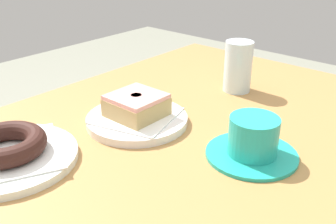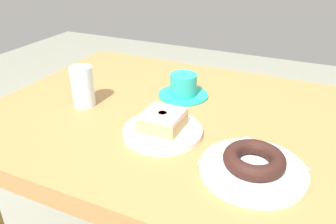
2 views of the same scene
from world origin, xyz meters
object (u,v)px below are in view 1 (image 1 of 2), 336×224
Objects in this scene: donut_glazed_square at (137,105)px; plate_glazed_square at (137,120)px; plate_chocolate_ring at (9,158)px; donut_chocolate_ring at (6,144)px; coffee_cup at (253,140)px; water_glass at (238,66)px.

plate_glazed_square is at bearing -90.00° from donut_glazed_square.
donut_chocolate_ring is (0.00, 0.00, 0.03)m from plate_chocolate_ring.
plate_chocolate_ring is 1.44× the size of coffee_cup.
donut_chocolate_ring is at bearing 0.00° from plate_chocolate_ring.
plate_chocolate_ring is 0.24m from donut_glazed_square.
donut_glazed_square is at bearing -14.12° from plate_chocolate_ring.
coffee_cup reaches higher than donut_glazed_square.
donut_glazed_square is 0.82× the size of water_glass.
plate_chocolate_ring is 1.74× the size of donut_chocolate_ring.
plate_glazed_square is at bearing -14.12° from donut_chocolate_ring.
plate_glazed_square is 0.23m from coffee_cup.
plate_chocolate_ring is at bearing 165.88° from plate_glazed_square.
coffee_cup is (0.04, -0.22, -0.01)m from donut_glazed_square.
plate_glazed_square is at bearing 99.86° from coffee_cup.
water_glass reaches higher than donut_glazed_square.
water_glass reaches higher than plate_chocolate_ring.
donut_glazed_square is 0.23m from coffee_cup.
water_glass is (0.50, -0.11, 0.05)m from plate_chocolate_ring.
donut_chocolate_ring is 0.83× the size of coffee_cup.
plate_chocolate_ring is 0.39m from coffee_cup.
donut_chocolate_ring is at bearing 133.52° from coffee_cup.
water_glass is 0.29m from coffee_cup.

